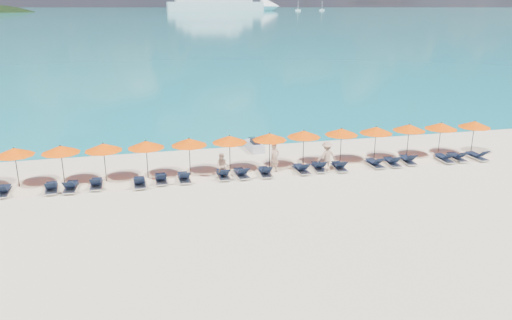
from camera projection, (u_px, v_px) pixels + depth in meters
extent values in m
plane|color=beige|center=(269.00, 199.00, 25.90)|extent=(1400.00, 1400.00, 0.00)
cube|color=#1FA9B2|center=(136.00, 10.00, 637.75)|extent=(1600.00, 1300.00, 0.01)
cube|color=white|center=(215.00, 6.00, 591.83)|extent=(113.49, 22.24, 10.29)
cone|color=white|center=(270.00, 6.00, 607.85)|extent=(22.97, 22.97, 22.64)
cube|color=black|center=(214.00, 0.00, 589.01)|extent=(91.95, 19.04, 0.93)
cube|color=white|center=(298.00, 10.00, 592.92)|extent=(6.33, 2.11, 1.69)
cylinder|color=white|center=(298.00, 5.00, 591.26)|extent=(0.38, 0.38, 10.55)
cube|color=white|center=(322.00, 10.00, 608.35)|extent=(6.01, 2.00, 1.60)
cylinder|color=white|center=(322.00, 6.00, 606.78)|extent=(0.36, 0.36, 10.02)
cube|color=#B7B9CD|center=(254.00, 146.00, 34.40)|extent=(1.01, 2.26, 0.50)
cube|color=black|center=(255.00, 142.00, 34.13)|extent=(0.53, 0.95, 0.32)
cylinder|color=black|center=(252.00, 137.00, 34.75)|extent=(0.51, 0.10, 0.05)
imported|color=tan|center=(275.00, 158.00, 29.69)|extent=(0.77, 0.65, 1.80)
imported|color=tan|center=(222.00, 166.00, 28.70)|extent=(0.84, 0.69, 1.50)
imported|color=tan|center=(327.00, 156.00, 30.01)|extent=(1.23, 0.66, 1.83)
cylinder|color=black|center=(17.00, 168.00, 27.31)|extent=(0.05, 0.05, 2.20)
cone|color=#FF4F00|center=(14.00, 152.00, 27.03)|extent=(2.10, 2.10, 0.42)
sphere|color=black|center=(14.00, 148.00, 26.96)|extent=(0.08, 0.08, 0.08)
cylinder|color=black|center=(62.00, 165.00, 27.75)|extent=(0.05, 0.05, 2.20)
cone|color=#FF4F00|center=(61.00, 149.00, 27.47)|extent=(2.10, 2.10, 0.42)
sphere|color=black|center=(60.00, 145.00, 27.41)|extent=(0.08, 0.08, 0.08)
cylinder|color=black|center=(105.00, 163.00, 28.17)|extent=(0.05, 0.05, 2.20)
cone|color=#FF4F00|center=(103.00, 147.00, 27.89)|extent=(2.10, 2.10, 0.42)
sphere|color=black|center=(103.00, 143.00, 27.83)|extent=(0.08, 0.08, 0.08)
cylinder|color=black|center=(147.00, 160.00, 28.70)|extent=(0.05, 0.05, 2.20)
cone|color=#FF4F00|center=(146.00, 144.00, 28.42)|extent=(2.10, 2.10, 0.42)
sphere|color=black|center=(146.00, 141.00, 28.36)|extent=(0.08, 0.08, 0.08)
cylinder|color=black|center=(190.00, 157.00, 29.21)|extent=(0.05, 0.05, 2.20)
cone|color=#FF4F00|center=(189.00, 142.00, 28.93)|extent=(2.10, 2.10, 0.42)
sphere|color=black|center=(189.00, 138.00, 28.87)|extent=(0.08, 0.08, 0.08)
cylinder|color=black|center=(230.00, 154.00, 29.79)|extent=(0.05, 0.05, 2.20)
cone|color=#FF4F00|center=(230.00, 139.00, 29.51)|extent=(2.10, 2.10, 0.42)
sphere|color=black|center=(230.00, 136.00, 29.45)|extent=(0.08, 0.08, 0.08)
cylinder|color=black|center=(270.00, 151.00, 30.34)|extent=(0.05, 0.05, 2.20)
cone|color=#FF4F00|center=(270.00, 137.00, 30.06)|extent=(2.10, 2.10, 0.42)
sphere|color=black|center=(270.00, 133.00, 29.99)|extent=(0.08, 0.08, 0.08)
cylinder|color=black|center=(303.00, 148.00, 30.98)|extent=(0.05, 0.05, 2.20)
cone|color=#FF4F00|center=(304.00, 134.00, 30.70)|extent=(2.10, 2.10, 0.42)
sphere|color=black|center=(304.00, 130.00, 30.64)|extent=(0.08, 0.08, 0.08)
cylinder|color=black|center=(341.00, 146.00, 31.49)|extent=(0.05, 0.05, 2.20)
cone|color=#FF4F00|center=(342.00, 132.00, 31.21)|extent=(2.10, 2.10, 0.42)
sphere|color=black|center=(342.00, 128.00, 31.15)|extent=(0.08, 0.08, 0.08)
cylinder|color=black|center=(375.00, 144.00, 31.90)|extent=(0.05, 0.05, 2.20)
cone|color=#FF4F00|center=(376.00, 130.00, 31.62)|extent=(2.10, 2.10, 0.42)
sphere|color=black|center=(376.00, 127.00, 31.55)|extent=(0.08, 0.08, 0.08)
cylinder|color=black|center=(408.00, 141.00, 32.53)|extent=(0.05, 0.05, 2.20)
cone|color=#FF4F00|center=(409.00, 127.00, 32.26)|extent=(2.10, 2.10, 0.42)
sphere|color=black|center=(410.00, 124.00, 32.19)|extent=(0.08, 0.08, 0.08)
cylinder|color=black|center=(440.00, 139.00, 32.96)|extent=(0.05, 0.05, 2.20)
cone|color=#FF4F00|center=(441.00, 126.00, 32.68)|extent=(2.10, 2.10, 0.42)
sphere|color=black|center=(442.00, 123.00, 32.61)|extent=(0.08, 0.08, 0.08)
cylinder|color=black|center=(473.00, 138.00, 33.41)|extent=(0.05, 0.05, 2.20)
cone|color=#FF4F00|center=(475.00, 124.00, 33.13)|extent=(2.10, 2.10, 0.42)
sphere|color=black|center=(475.00, 121.00, 33.06)|extent=(0.08, 0.08, 0.08)
cube|color=silver|center=(4.00, 192.00, 26.42)|extent=(0.69, 1.72, 0.06)
cube|color=black|center=(4.00, 188.00, 26.60)|extent=(0.60, 1.12, 0.04)
cube|color=black|center=(0.00, 189.00, 25.79)|extent=(0.57, 0.56, 0.43)
cube|color=silver|center=(52.00, 189.00, 26.88)|extent=(0.78, 1.75, 0.06)
cube|color=black|center=(51.00, 185.00, 27.06)|extent=(0.66, 1.15, 0.04)
cube|color=black|center=(50.00, 185.00, 26.26)|extent=(0.60, 0.59, 0.43)
cube|color=silver|center=(71.00, 188.00, 27.02)|extent=(0.72, 1.73, 0.06)
cube|color=black|center=(71.00, 184.00, 27.20)|extent=(0.62, 1.13, 0.04)
cube|color=black|center=(68.00, 184.00, 26.38)|extent=(0.58, 0.57, 0.43)
cube|color=silver|center=(96.00, 185.00, 27.46)|extent=(0.63, 1.70, 0.06)
cube|color=black|center=(96.00, 181.00, 27.64)|extent=(0.55, 1.10, 0.04)
cube|color=black|center=(95.00, 181.00, 26.82)|extent=(0.55, 0.54, 0.43)
cube|color=silver|center=(140.00, 184.00, 27.66)|extent=(0.67, 1.72, 0.06)
cube|color=black|center=(139.00, 180.00, 27.84)|extent=(0.58, 1.12, 0.04)
cube|color=black|center=(140.00, 180.00, 27.03)|extent=(0.57, 0.55, 0.43)
cube|color=silver|center=(161.00, 180.00, 28.24)|extent=(0.64, 1.71, 0.06)
cube|color=black|center=(161.00, 176.00, 28.42)|extent=(0.56, 1.10, 0.04)
cube|color=black|center=(161.00, 176.00, 27.60)|extent=(0.55, 0.54, 0.43)
cube|color=silver|center=(184.00, 179.00, 28.45)|extent=(0.68, 1.72, 0.06)
cube|color=black|center=(183.00, 175.00, 28.64)|extent=(0.59, 1.12, 0.04)
cube|color=black|center=(185.00, 175.00, 27.82)|extent=(0.57, 0.56, 0.43)
cube|color=silver|center=(223.00, 176.00, 28.96)|extent=(0.62, 1.70, 0.06)
cube|color=black|center=(222.00, 172.00, 29.14)|extent=(0.55, 1.10, 0.04)
cube|color=black|center=(225.00, 172.00, 28.32)|extent=(0.55, 0.54, 0.43)
cube|color=silver|center=(241.00, 175.00, 29.14)|extent=(0.74, 1.74, 0.06)
cube|color=black|center=(240.00, 171.00, 29.32)|extent=(0.62, 1.14, 0.04)
cube|color=black|center=(244.00, 171.00, 28.52)|extent=(0.59, 0.57, 0.43)
cube|color=silver|center=(265.00, 173.00, 29.39)|extent=(0.70, 1.73, 0.06)
cube|color=black|center=(264.00, 169.00, 29.58)|extent=(0.60, 1.13, 0.04)
cube|color=black|center=(267.00, 169.00, 28.75)|extent=(0.58, 0.56, 0.43)
cube|color=silver|center=(301.00, 170.00, 29.91)|extent=(0.71, 1.73, 0.06)
cube|color=black|center=(300.00, 166.00, 30.09)|extent=(0.61, 1.13, 0.04)
cube|color=black|center=(305.00, 166.00, 29.29)|extent=(0.58, 0.57, 0.43)
cube|color=silver|center=(319.00, 168.00, 30.28)|extent=(0.77, 1.75, 0.06)
cube|color=black|center=(318.00, 164.00, 30.47)|extent=(0.64, 1.14, 0.04)
cube|color=black|center=(321.00, 164.00, 29.64)|extent=(0.59, 0.58, 0.43)
cube|color=silver|center=(339.00, 168.00, 30.37)|extent=(0.75, 1.74, 0.06)
cube|color=black|center=(338.00, 164.00, 30.56)|extent=(0.64, 1.14, 0.04)
cube|color=black|center=(342.00, 164.00, 29.73)|extent=(0.59, 0.58, 0.43)
cube|color=silver|center=(374.00, 164.00, 30.97)|extent=(0.69, 1.72, 0.06)
cube|color=black|center=(373.00, 161.00, 31.15)|extent=(0.60, 1.12, 0.04)
cube|color=black|center=(379.00, 161.00, 30.35)|extent=(0.57, 0.56, 0.43)
cube|color=silver|center=(392.00, 163.00, 31.23)|extent=(0.76, 1.75, 0.06)
cube|color=black|center=(390.00, 159.00, 31.42)|extent=(0.64, 1.14, 0.04)
cube|color=black|center=(396.00, 159.00, 30.59)|extent=(0.59, 0.58, 0.43)
cube|color=silver|center=(407.00, 161.00, 31.62)|extent=(0.79, 1.75, 0.06)
cube|color=black|center=(406.00, 157.00, 31.81)|extent=(0.66, 1.15, 0.04)
cube|color=black|center=(412.00, 157.00, 30.98)|extent=(0.60, 0.59, 0.43)
cube|color=silver|center=(444.00, 159.00, 31.96)|extent=(0.67, 1.72, 0.06)
cube|color=black|center=(442.00, 156.00, 32.14)|extent=(0.58, 1.12, 0.04)
cube|color=black|center=(450.00, 156.00, 31.32)|extent=(0.57, 0.55, 0.43)
cube|color=silver|center=(457.00, 158.00, 32.22)|extent=(0.71, 1.73, 0.06)
cube|color=black|center=(455.00, 155.00, 32.40)|extent=(0.61, 1.13, 0.04)
cube|color=black|center=(462.00, 154.00, 31.58)|extent=(0.58, 0.56, 0.43)
cube|color=silver|center=(477.00, 157.00, 32.41)|extent=(0.70, 1.73, 0.06)
cube|color=black|center=(474.00, 154.00, 32.59)|extent=(0.60, 1.12, 0.04)
cube|color=black|center=(483.00, 154.00, 31.78)|extent=(0.57, 0.56, 0.43)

